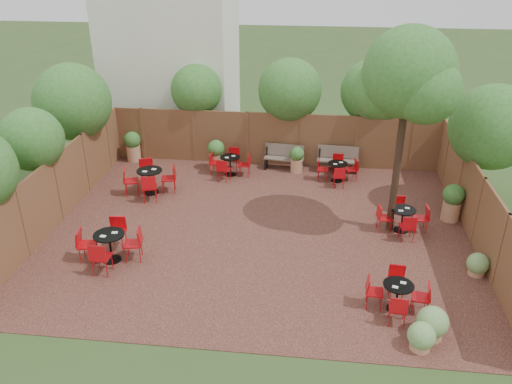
# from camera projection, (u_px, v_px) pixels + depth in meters

# --- Properties ---
(ground) EXTENTS (80.00, 80.00, 0.00)m
(ground) POSITION_uv_depth(u_px,v_px,m) (259.00, 230.00, 15.15)
(ground) COLOR #354F23
(ground) RESTS_ON ground
(courtyard_paving) EXTENTS (12.00, 10.00, 0.02)m
(courtyard_paving) POSITION_uv_depth(u_px,v_px,m) (259.00, 230.00, 15.14)
(courtyard_paving) COLOR #321614
(courtyard_paving) RESTS_ON ground
(fence_back) EXTENTS (12.00, 0.08, 2.00)m
(fence_back) POSITION_uv_depth(u_px,v_px,m) (274.00, 139.00, 19.17)
(fence_back) COLOR brown
(fence_back) RESTS_ON ground
(fence_left) EXTENTS (0.08, 10.00, 2.00)m
(fence_left) POSITION_uv_depth(u_px,v_px,m) (57.00, 189.00, 15.34)
(fence_left) COLOR brown
(fence_left) RESTS_ON ground
(fence_right) EXTENTS (0.08, 10.00, 2.00)m
(fence_right) POSITION_uv_depth(u_px,v_px,m) (479.00, 212.00, 14.08)
(fence_right) COLOR brown
(fence_right) RESTS_ON ground
(neighbour_building) EXTENTS (5.00, 4.00, 8.00)m
(neighbour_building) POSITION_uv_depth(u_px,v_px,m) (171.00, 39.00, 21.00)
(neighbour_building) COLOR silver
(neighbour_building) RESTS_ON ground
(overhang_foliage) EXTENTS (15.73, 10.55, 2.56)m
(overhang_foliage) POSITION_uv_depth(u_px,v_px,m) (237.00, 110.00, 16.73)
(overhang_foliage) COLOR #2F6922
(overhang_foliage) RESTS_ON ground
(courtyard_tree) EXTENTS (2.61, 2.51, 5.78)m
(courtyard_tree) POSITION_uv_depth(u_px,v_px,m) (408.00, 80.00, 13.26)
(courtyard_tree) COLOR black
(courtyard_tree) RESTS_ON courtyard_paving
(park_bench_left) EXTENTS (1.48, 0.64, 0.89)m
(park_bench_left) POSITION_uv_depth(u_px,v_px,m) (284.00, 157.00, 19.02)
(park_bench_left) COLOR brown
(park_bench_left) RESTS_ON courtyard_paving
(park_bench_right) EXTENTS (1.50, 0.57, 0.91)m
(park_bench_right) POSITION_uv_depth(u_px,v_px,m) (338.00, 159.00, 18.81)
(park_bench_right) COLOR brown
(park_bench_right) RESTS_ON courtyard_paving
(bistro_tables) EXTENTS (9.54, 8.46, 0.95)m
(bistro_tables) POSITION_uv_depth(u_px,v_px,m) (244.00, 204.00, 15.65)
(bistro_tables) COLOR black
(bistro_tables) RESTS_ON courtyard_paving
(planters) EXTENTS (11.61, 4.04, 1.16)m
(planters) POSITION_uv_depth(u_px,v_px,m) (263.00, 164.00, 18.07)
(planters) COLOR tan
(planters) RESTS_ON courtyard_paving
(low_shrubs) EXTENTS (2.41, 3.45, 0.73)m
(low_shrubs) POSITION_uv_depth(u_px,v_px,m) (442.00, 311.00, 11.35)
(low_shrubs) COLOR tan
(low_shrubs) RESTS_ON courtyard_paving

